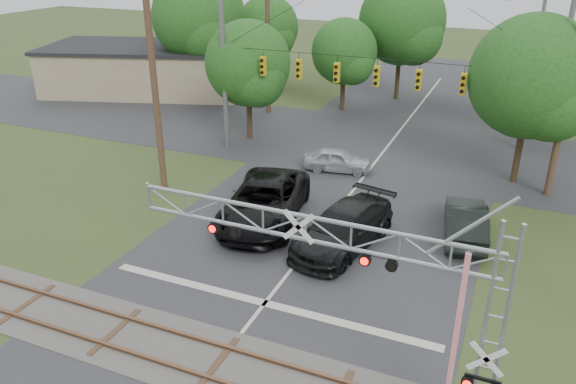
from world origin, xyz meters
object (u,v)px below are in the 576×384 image
at_px(crossing_gantry, 372,294).
at_px(sedan_silver, 338,160).
at_px(traffic_signal_span, 393,73).
at_px(streetlight, 530,67).
at_px(pickup_black, 264,202).
at_px(commercial_building, 148,68).
at_px(car_dark, 343,228).

relative_size(crossing_gantry, sedan_silver, 2.60).
bearing_deg(traffic_signal_span, streetlight, 46.07).
relative_size(traffic_signal_span, pickup_black, 2.72).
relative_size(pickup_black, commercial_building, 0.38).
xyz_separation_m(pickup_black, sedan_silver, (1.18, 7.35, -0.33)).
height_order(crossing_gantry, streetlight, streetlight).
bearing_deg(commercial_building, car_dark, -56.53).
height_order(pickup_black, commercial_building, commercial_building).
xyz_separation_m(crossing_gantry, sedan_silver, (-6.54, 17.28, -3.54)).
distance_m(car_dark, sedan_silver, 8.76).
distance_m(crossing_gantry, sedan_silver, 18.81).
height_order(crossing_gantry, commercial_building, crossing_gantry).
xyz_separation_m(traffic_signal_span, streetlight, (6.75, 7.01, -0.48)).
xyz_separation_m(crossing_gantry, car_dark, (-3.53, 9.05, -3.30)).
distance_m(pickup_black, car_dark, 4.28).
distance_m(crossing_gantry, car_dark, 10.26).
height_order(traffic_signal_span, streetlight, traffic_signal_span).
xyz_separation_m(car_dark, streetlight, (6.32, 16.32, 4.32)).
height_order(crossing_gantry, car_dark, crossing_gantry).
bearing_deg(traffic_signal_span, crossing_gantry, -77.82).
xyz_separation_m(pickup_black, commercial_building, (-20.01, 18.63, 1.00)).
relative_size(crossing_gantry, pickup_black, 1.41).
bearing_deg(streetlight, crossing_gantry, -96.27).
bearing_deg(streetlight, car_dark, -111.18).
bearing_deg(traffic_signal_span, sedan_silver, -157.23).
relative_size(pickup_black, car_dark, 1.16).
bearing_deg(pickup_black, commercial_building, 126.67).
bearing_deg(car_dark, traffic_signal_span, 104.40).
bearing_deg(crossing_gantry, pickup_black, 127.87).
bearing_deg(streetlight, commercial_building, 174.03).
distance_m(car_dark, streetlight, 18.02).
distance_m(crossing_gantry, traffic_signal_span, 18.84).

